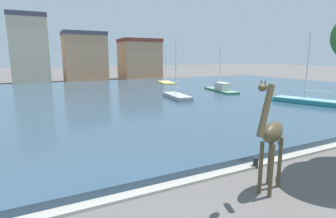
# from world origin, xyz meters

# --- Properties ---
(harbor_water) EXTENTS (90.31, 44.93, 0.43)m
(harbor_water) POSITION_xyz_m (0.00, 30.00, 0.21)
(harbor_water) COLOR #334C60
(harbor_water) RESTS_ON ground
(quay_edge_coping) EXTENTS (90.31, 0.50, 0.12)m
(quay_edge_coping) POSITION_xyz_m (0.00, 7.29, 0.06)
(quay_edge_coping) COLOR #ADA89E
(quay_edge_coping) RESTS_ON ground
(giraffe_statue) EXTENTS (2.37, 1.38, 4.34)m
(giraffe_statue) POSITION_xyz_m (2.17, 5.30, 2.21)
(giraffe_statue) COLOR #4C4228
(giraffe_statue) RESTS_ON ground
(sailboat_green) EXTENTS (3.41, 8.45, 6.28)m
(sailboat_green) POSITION_xyz_m (17.86, 28.41, 0.52)
(sailboat_green) COLOR #236B42
(sailboat_green) RESTS_ON ground
(sailboat_teal) EXTENTS (4.10, 7.79, 7.41)m
(sailboat_teal) POSITION_xyz_m (18.92, 16.34, 0.47)
(sailboat_teal) COLOR teal
(sailboat_teal) RESTS_ON ground
(sailboat_grey) EXTENTS (2.33, 6.04, 7.23)m
(sailboat_grey) POSITION_xyz_m (9.21, 25.34, 0.47)
(sailboat_grey) COLOR #939399
(sailboat_grey) RESTS_ON ground
(sailboat_yellow) EXTENTS (3.47, 6.95, 7.30)m
(sailboat_yellow) POSITION_xyz_m (16.60, 42.47, 0.34)
(sailboat_yellow) COLOR gold
(sailboat_yellow) RESTS_ON ground
(mooring_bollard) EXTENTS (0.24, 0.24, 0.50)m
(mooring_bollard) POSITION_xyz_m (3.39, 7.14, 0.25)
(mooring_bollard) COLOR #232326
(mooring_bollard) RESTS_ON ground
(townhouse_tall_gabled) EXTENTS (6.43, 7.80, 12.70)m
(townhouse_tall_gabled) POSITION_xyz_m (-4.91, 55.97, 6.36)
(townhouse_tall_gabled) COLOR #C6B293
(townhouse_tall_gabled) RESTS_ON ground
(townhouse_end_terrace) EXTENTS (8.65, 5.44, 10.14)m
(townhouse_end_terrace) POSITION_xyz_m (5.37, 57.41, 5.08)
(townhouse_end_terrace) COLOR tan
(townhouse_end_terrace) RESTS_ON ground
(townhouse_corner_house) EXTENTS (8.77, 7.24, 9.10)m
(townhouse_corner_house) POSITION_xyz_m (17.83, 58.17, 4.56)
(townhouse_corner_house) COLOR tan
(townhouse_corner_house) RESTS_ON ground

